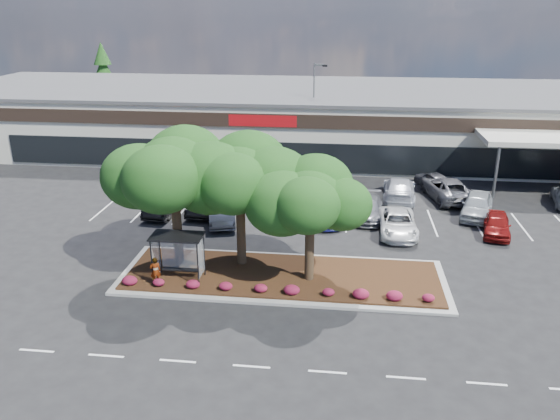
# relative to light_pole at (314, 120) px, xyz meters

# --- Properties ---
(ground) EXTENTS (160.00, 160.00, 0.00)m
(ground) POSITION_rel_light_pole_xyz_m (1.70, -27.97, -4.12)
(ground) COLOR black
(ground) RESTS_ON ground
(retail_store) EXTENTS (80.40, 25.20, 6.25)m
(retail_store) POSITION_rel_light_pole_xyz_m (1.76, 5.94, -0.97)
(retail_store) COLOR beige
(retail_store) RESTS_ON ground
(landscape_island) EXTENTS (18.00, 6.00, 0.26)m
(landscape_island) POSITION_rel_light_pole_xyz_m (-0.30, -23.97, -4.00)
(landscape_island) COLOR #9B9B96
(landscape_island) RESTS_ON ground
(lane_markings) EXTENTS (33.12, 20.06, 0.01)m
(lane_markings) POSITION_rel_light_pole_xyz_m (1.56, -17.55, -4.12)
(lane_markings) COLOR silver
(lane_markings) RESTS_ON ground
(shrub_row) EXTENTS (17.00, 0.80, 0.50)m
(shrub_row) POSITION_rel_light_pole_xyz_m (-0.30, -26.07, -3.61)
(shrub_row) COLOR maroon
(shrub_row) RESTS_ON landscape_island
(bus_shelter) EXTENTS (2.75, 1.55, 2.59)m
(bus_shelter) POSITION_rel_light_pole_xyz_m (-5.80, -25.02, -1.82)
(bus_shelter) COLOR black
(bus_shelter) RESTS_ON landscape_island
(island_tree_west) EXTENTS (7.20, 7.20, 7.89)m
(island_tree_west) POSITION_rel_light_pole_xyz_m (-6.30, -23.47, 0.08)
(island_tree_west) COLOR #133710
(island_tree_west) RESTS_ON landscape_island
(island_tree_mid) EXTENTS (6.60, 6.60, 7.32)m
(island_tree_mid) POSITION_rel_light_pole_xyz_m (-2.80, -22.77, -0.20)
(island_tree_mid) COLOR #133710
(island_tree_mid) RESTS_ON landscape_island
(island_tree_east) EXTENTS (5.80, 5.80, 6.50)m
(island_tree_east) POSITION_rel_light_pole_xyz_m (1.20, -24.27, -0.61)
(island_tree_east) COLOR #133710
(island_tree_east) RESTS_ON landscape_island
(conifer_north_west) EXTENTS (4.40, 4.40, 10.00)m
(conifer_north_west) POSITION_rel_light_pole_xyz_m (-28.30, 18.03, 0.88)
(conifer_north_west) COLOR #133710
(conifer_north_west) RESTS_ON ground
(person_waiting) EXTENTS (0.68, 0.58, 1.58)m
(person_waiting) POSITION_rel_light_pole_xyz_m (-6.87, -25.89, -3.08)
(person_waiting) COLOR #594C47
(person_waiting) RESTS_ON landscape_island
(light_pole) EXTENTS (1.42, 0.71, 9.34)m
(light_pole) POSITION_rel_light_pole_xyz_m (0.00, 0.00, 0.00)
(light_pole) COLOR #9B9B96
(light_pole) RESTS_ON ground
(car_0) EXTENTS (2.22, 5.18, 1.66)m
(car_0) POSITION_rel_light_pole_xyz_m (-9.87, -14.73, -3.30)
(car_0) COLOR black
(car_0) RESTS_ON ground
(car_1) EXTENTS (2.89, 5.31, 1.66)m
(car_1) POSITION_rel_light_pole_xyz_m (-5.49, -15.89, -3.29)
(car_1) COLOR #525259
(car_1) RESTS_ON ground
(car_2) EXTENTS (2.22, 5.29, 1.70)m
(car_2) POSITION_rel_light_pole_xyz_m (-6.94, -14.08, -3.27)
(car_2) COLOR black
(car_2) RESTS_ON ground
(car_3) EXTENTS (3.03, 5.45, 1.49)m
(car_3) POSITION_rel_light_pole_xyz_m (1.57, -14.83, -3.38)
(car_3) COLOR navy
(car_3) RESTS_ON ground
(car_4) EXTENTS (2.40, 5.20, 1.45)m
(car_4) POSITION_rel_light_pole_xyz_m (6.58, -16.69, -3.40)
(car_4) COLOR white
(car_4) RESTS_ON ground
(car_5) EXTENTS (2.42, 5.06, 1.42)m
(car_5) POSITION_rel_light_pole_xyz_m (4.70, -14.03, -3.41)
(car_5) COLOR slate
(car_5) RESTS_ON ground
(car_6) EXTENTS (2.48, 4.41, 1.41)m
(car_6) POSITION_rel_light_pole_xyz_m (13.07, -16.09, -3.42)
(car_6) COLOR maroon
(car_6) RESTS_ON ground
(car_7) EXTENTS (3.34, 5.37, 1.70)m
(car_7) POSITION_rel_light_pole_xyz_m (12.47, -12.87, -3.27)
(car_7) COLOR #9EA5AA
(car_7) RESTS_ON ground
(car_9) EXTENTS (3.89, 5.31, 1.43)m
(car_9) POSITION_rel_light_pole_xyz_m (-11.96, -6.21, -3.41)
(car_9) COLOR #990505
(car_9) RESTS_ON ground
(car_10) EXTENTS (3.36, 5.54, 1.50)m
(car_10) POSITION_rel_light_pole_xyz_m (-9.45, -8.82, -3.37)
(car_10) COLOR maroon
(car_10) RESTS_ON ground
(car_11) EXTENTS (3.04, 5.09, 1.33)m
(car_11) POSITION_rel_light_pole_xyz_m (-3.46, -8.66, -3.46)
(car_11) COLOR #16471B
(car_11) RESTS_ON ground
(car_12) EXTENTS (1.66, 4.39, 1.43)m
(car_12) POSITION_rel_light_pole_xyz_m (1.52, -10.13, -3.41)
(car_12) COLOR black
(car_12) RESTS_ON ground
(car_13) EXTENTS (2.89, 6.10, 1.72)m
(car_13) POSITION_rel_light_pole_xyz_m (7.25, -9.83, -3.27)
(car_13) COLOR silver
(car_13) RESTS_ON ground
(car_14) EXTENTS (3.98, 6.52, 1.69)m
(car_14) POSITION_rel_light_pole_xyz_m (10.99, -9.16, -3.28)
(car_14) COLOR #54555C
(car_14) RESTS_ON ground
(car_15) EXTENTS (3.10, 4.47, 1.41)m
(car_15) POSITION_rel_light_pole_xyz_m (10.32, -6.64, -3.42)
(car_15) COLOR #54545C
(car_15) RESTS_ON ground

